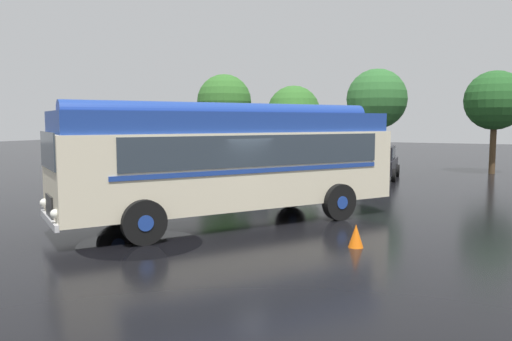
{
  "coord_description": "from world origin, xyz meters",
  "views": [
    {
      "loc": [
        6.81,
        -12.49,
        2.96
      ],
      "look_at": [
        -0.14,
        1.68,
        1.4
      ],
      "focal_mm": 35.0,
      "sensor_mm": 36.0,
      "label": 1
    }
  ],
  "objects_px": {
    "box_van": "(276,150)",
    "car_mid_left": "(378,162)",
    "car_near_left": "(328,160)",
    "vintage_bus": "(233,158)",
    "traffic_cone": "(356,236)"
  },
  "relations": [
    {
      "from": "traffic_cone",
      "to": "box_van",
      "type": "bearing_deg",
      "value": 120.47
    },
    {
      "from": "car_mid_left",
      "to": "box_van",
      "type": "height_order",
      "value": "box_van"
    },
    {
      "from": "car_mid_left",
      "to": "box_van",
      "type": "bearing_deg",
      "value": -173.02
    },
    {
      "from": "box_van",
      "to": "vintage_bus",
      "type": "bearing_deg",
      "value": -71.57
    },
    {
      "from": "car_near_left",
      "to": "car_mid_left",
      "type": "height_order",
      "value": "same"
    },
    {
      "from": "vintage_bus",
      "to": "traffic_cone",
      "type": "bearing_deg",
      "value": -17.91
    },
    {
      "from": "car_mid_left",
      "to": "traffic_cone",
      "type": "bearing_deg",
      "value": -79.56
    },
    {
      "from": "vintage_bus",
      "to": "car_mid_left",
      "type": "xyz_separation_m",
      "value": [
        1.3,
        13.37,
        -1.05
      ]
    },
    {
      "from": "box_van",
      "to": "car_mid_left",
      "type": "bearing_deg",
      "value": 6.98
    },
    {
      "from": "vintage_bus",
      "to": "car_near_left",
      "type": "bearing_deg",
      "value": 96.16
    },
    {
      "from": "traffic_cone",
      "to": "car_near_left",
      "type": "bearing_deg",
      "value": 110.4
    },
    {
      "from": "box_van",
      "to": "traffic_cone",
      "type": "distance_m",
      "value": 16.27
    },
    {
      "from": "car_mid_left",
      "to": "box_van",
      "type": "distance_m",
      "value": 5.59
    },
    {
      "from": "vintage_bus",
      "to": "car_mid_left",
      "type": "distance_m",
      "value": 13.48
    },
    {
      "from": "box_van",
      "to": "car_near_left",
      "type": "bearing_deg",
      "value": 12.58
    }
  ]
}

